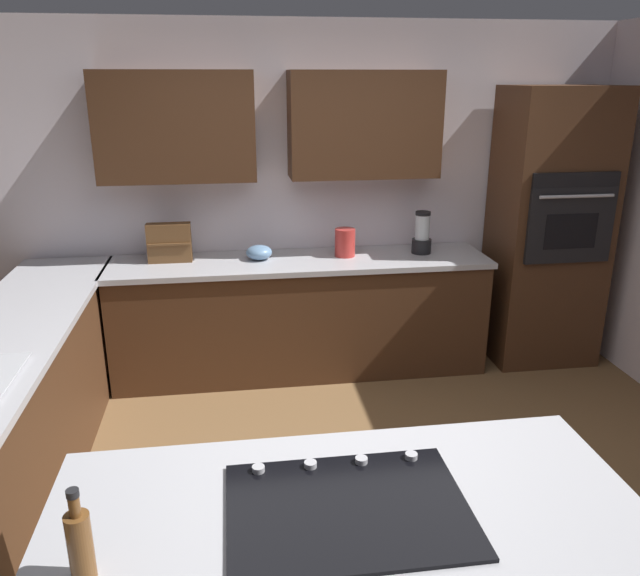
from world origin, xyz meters
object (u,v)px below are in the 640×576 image
wall_oven (548,229)px  kettle (345,242)px  oil_bottle (80,544)px  mixing_bowl (259,252)px  cooktop (348,508)px  spice_rack (169,243)px  blender (422,235)px

wall_oven → kettle: (1.60, -0.05, -0.06)m
wall_oven → oil_bottle: (2.88, 3.02, -0.06)m
mixing_bowl → cooktop: bearing=92.6°
cooktop → oil_bottle: oil_bottle is taller
mixing_bowl → kettle: (-0.65, 0.00, 0.05)m
spice_rack → blender: bearing=179.1°
kettle → cooktop: bearing=79.8°
kettle → oil_bottle: (1.28, 3.08, 0.01)m
wall_oven → kettle: bearing=-1.9°
cooktop → kettle: size_ratio=3.60×
cooktop → spice_rack: spice_rack is taller
cooktop → spice_rack: size_ratio=2.40×
mixing_bowl → oil_bottle: oil_bottle is taller
blender → spice_rack: size_ratio=1.03×
wall_oven → blender: bearing=-3.1°
cooktop → mixing_bowl: mixing_bowl is taller
wall_oven → oil_bottle: wall_oven is taller
spice_rack → kettle: spice_rack is taller
mixing_bowl → kettle: 0.65m
cooktop → oil_bottle: bearing=12.8°
cooktop → oil_bottle: size_ratio=2.69×
wall_oven → cooktop: (2.12, 2.85, -0.16)m
cooktop → spice_rack: 3.04m
blender → oil_bottle: bearing=58.5°
kettle → oil_bottle: size_ratio=0.75×
wall_oven → cooktop: 3.56m
wall_oven → oil_bottle: size_ratio=7.55×
kettle → blender: bearing=180.0°
wall_oven → blender: wall_oven is taller
wall_oven → cooktop: size_ratio=2.81×
spice_rack → kettle: 1.30m
spice_rack → oil_bottle: spice_rack is taller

